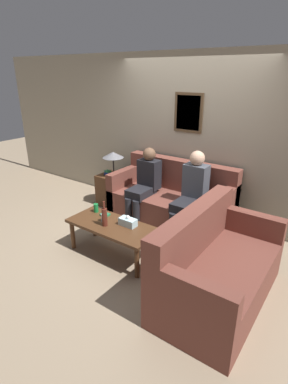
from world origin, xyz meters
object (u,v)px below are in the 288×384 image
coffee_table (113,228)px  person_left (145,182)px  couch_main (171,202)px  couch_side (215,270)px  person_right (191,192)px  wine_bottle (105,217)px  drinking_glass (104,218)px

coffee_table → person_left: person_left is taller
person_left → couch_main: bearing=26.5°
couch_side → person_right: size_ratio=1.30×
couch_side → wine_bottle: size_ratio=4.85×
couch_main → wine_bottle: couch_main is taller
coffee_table → couch_side: bearing=0.7°
person_left → person_right: 0.83m
person_right → coffee_table: bearing=-117.6°
couch_main → person_right: size_ratio=1.53×
couch_side → person_left: size_ratio=1.38×
couch_main → person_right: (0.44, -0.20, 0.35)m
coffee_table → person_left: size_ratio=1.03×
coffee_table → wine_bottle: wine_bottle is taller
wine_bottle → person_right: 1.32m
couch_side → coffee_table: size_ratio=1.33×
drinking_glass → person_right: person_right is taller
couch_side → wine_bottle: (-1.48, -0.10, 0.24)m
couch_main → couch_side: bearing=-44.2°
person_right → drinking_glass: bearing=-123.3°
drinking_glass → person_right: bearing=56.7°
couch_main → person_left: (-0.39, -0.20, 0.32)m
wine_bottle → couch_side: bearing=3.8°
wine_bottle → person_left: size_ratio=0.28×
coffee_table → person_right: size_ratio=0.97×
coffee_table → drinking_glass: bearing=-178.3°
drinking_glass → person_left: (-0.12, 1.09, 0.15)m
couch_side → person_right: (-0.86, 1.06, 0.35)m
coffee_table → drinking_glass: size_ratio=11.48×
person_left → person_right: person_right is taller
coffee_table → drinking_glass: 0.19m
couch_main → person_left: size_ratio=1.63×
couch_main → drinking_glass: (-0.28, -1.29, 0.16)m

